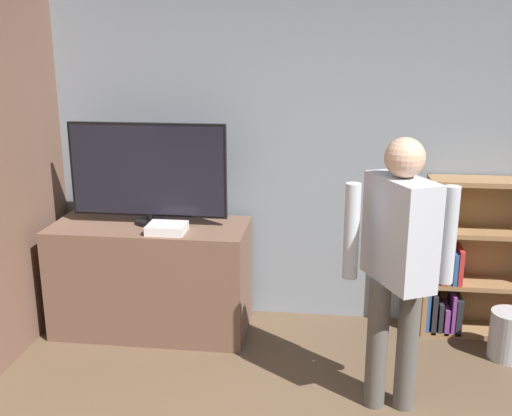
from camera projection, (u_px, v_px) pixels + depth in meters
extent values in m
cube|color=gray|center=(309.00, 154.00, 4.67)|extent=(6.02, 0.06, 2.70)
cube|color=brown|center=(152.00, 277.00, 4.64)|extent=(1.48, 0.65, 0.86)
cylinder|color=black|center=(150.00, 221.00, 4.56)|extent=(0.22, 0.22, 0.03)
cylinder|color=black|center=(150.00, 216.00, 4.54)|extent=(0.06, 0.06, 0.05)
cube|color=black|center=(148.00, 170.00, 4.45)|extent=(1.19, 0.04, 0.71)
cube|color=black|center=(147.00, 171.00, 4.43)|extent=(1.15, 0.01, 0.67)
cube|color=white|center=(167.00, 228.00, 4.33)|extent=(0.28, 0.22, 0.06)
cube|color=#997047|center=(426.00, 256.00, 4.58)|extent=(0.04, 0.28, 1.23)
cube|color=#997047|center=(481.00, 252.00, 4.65)|extent=(0.90, 0.01, 1.23)
cube|color=#997047|center=(477.00, 330.00, 4.69)|extent=(0.83, 0.28, 0.04)
cube|color=#997047|center=(482.00, 283.00, 4.58)|extent=(0.83, 0.28, 0.04)
cube|color=#997047|center=(488.00, 233.00, 4.47)|extent=(0.83, 0.28, 0.04)
cube|color=#997047|center=(493.00, 182.00, 4.37)|extent=(0.83, 0.28, 0.04)
cube|color=#2D569E|center=(426.00, 308.00, 4.67)|extent=(0.03, 0.24, 0.34)
cube|color=#232328|center=(433.00, 310.00, 4.66)|extent=(0.04, 0.22, 0.31)
cube|color=#232328|center=(439.00, 314.00, 4.68)|extent=(0.03, 0.25, 0.25)
cube|color=#7A3889|center=(445.00, 317.00, 4.67)|extent=(0.04, 0.24, 0.21)
cube|color=#7A3889|center=(451.00, 311.00, 4.65)|extent=(0.03, 0.24, 0.32)
cube|color=#232328|center=(457.00, 314.00, 4.64)|extent=(0.04, 0.21, 0.29)
cube|color=#2D569E|center=(430.00, 267.00, 4.57)|extent=(0.03, 0.23, 0.22)
cube|color=#232328|center=(437.00, 263.00, 4.54)|extent=(0.04, 0.20, 0.29)
cube|color=red|center=(442.00, 261.00, 4.56)|extent=(0.04, 0.26, 0.31)
cube|color=#99663D|center=(447.00, 266.00, 4.57)|extent=(0.03, 0.25, 0.23)
cube|color=#2D569E|center=(453.00, 265.00, 4.56)|extent=(0.03, 0.26, 0.25)
cube|color=red|center=(459.00, 264.00, 4.54)|extent=(0.03, 0.24, 0.27)
cube|color=#232328|center=(435.00, 214.00, 4.46)|extent=(0.03, 0.22, 0.24)
cube|color=#338447|center=(440.00, 215.00, 4.46)|extent=(0.04, 0.23, 0.22)
cube|color=gold|center=(446.00, 208.00, 4.45)|extent=(0.03, 0.26, 0.33)
cylinder|color=#56514C|center=(377.00, 344.00, 3.65)|extent=(0.13, 0.13, 0.83)
cylinder|color=#56514C|center=(407.00, 346.00, 3.63)|extent=(0.13, 0.13, 0.83)
cube|color=#B7BCC6|center=(400.00, 231.00, 3.44)|extent=(0.42, 0.54, 0.63)
sphere|color=tan|center=(405.00, 158.00, 3.32)|extent=(0.23, 0.23, 0.23)
cylinder|color=#B7BCC6|center=(449.00, 235.00, 3.41)|extent=(0.09, 0.09, 0.58)
cylinder|color=#B7BCC6|center=(352.00, 231.00, 3.48)|extent=(0.09, 0.09, 0.58)
cylinder|color=#B7B7BC|center=(509.00, 335.00, 4.27)|extent=(0.27, 0.27, 0.35)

